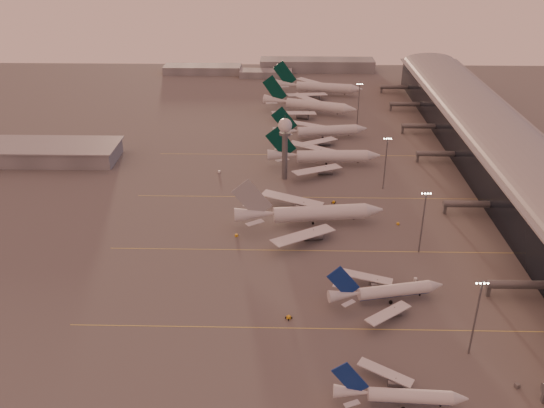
{
  "coord_description": "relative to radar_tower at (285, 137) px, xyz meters",
  "views": [
    {
      "loc": [
        4.79,
        -128.42,
        112.21
      ],
      "look_at": [
        0.04,
        78.04,
        7.62
      ],
      "focal_mm": 38.0,
      "sensor_mm": 36.0,
      "label": 1
    }
  ],
  "objects": [
    {
      "name": "gsv_tug_mid",
      "position": [
        1.67,
        -105.64,
        -20.41
      ],
      "size": [
        4.04,
        4.2,
        1.04
      ],
      "color": "gold",
      "rests_on": "ground"
    },
    {
      "name": "terminal",
      "position": [
        102.88,
        -9.91,
        -10.43
      ],
      "size": [
        57.0,
        362.0,
        23.04
      ],
      "color": "black",
      "rests_on": "ground"
    },
    {
      "name": "gsv_truck_c",
      "position": [
        -18.14,
        -54.91,
        -19.86
      ],
      "size": [
        5.16,
        4.96,
        2.13
      ],
      "color": "gold",
      "rests_on": "ground"
    },
    {
      "name": "greentail_b",
      "position": [
        19.8,
        53.86,
        -17.48
      ],
      "size": [
        53.81,
        43.14,
        19.65
      ],
      "color": "silver",
      "rests_on": "ground"
    },
    {
      "name": "mast_c",
      "position": [
        45.0,
        -10.0,
        -7.21
      ],
      "size": [
        3.6,
        0.56,
        25.0
      ],
      "color": "#5A5C62",
      "rests_on": "ground"
    },
    {
      "name": "greentail_d",
      "position": [
        22.62,
        140.96,
        -16.97
      ],
      "size": [
        61.59,
        49.32,
        22.54
      ],
      "color": "silver",
      "rests_on": "ground"
    },
    {
      "name": "gsv_truck_b",
      "position": [
        45.48,
        -84.04,
        -19.77
      ],
      "size": [
        5.98,
        2.96,
        2.31
      ],
      "color": "silver",
      "rests_on": "ground"
    },
    {
      "name": "gsv_catering_a",
      "position": [
        62.3,
        -132.9,
        -18.62
      ],
      "size": [
        6.2,
        4.75,
        4.66
      ],
      "color": "#585A5D",
      "rests_on": "ground"
    },
    {
      "name": "mast_d",
      "position": [
        43.0,
        80.0,
        -7.21
      ],
      "size": [
        3.6,
        0.56,
        25.0
      ],
      "color": "#5A5C62",
      "rests_on": "ground"
    },
    {
      "name": "widebody_white",
      "position": [
        10.37,
        -44.95,
        -17.23
      ],
      "size": [
        60.77,
        48.41,
        21.43
      ],
      "color": "silver",
      "rests_on": "ground"
    },
    {
      "name": "gsv_truck_d",
      "position": [
        -31.64,
        6.19,
        -19.71
      ],
      "size": [
        2.41,
        6.06,
        2.43
      ],
      "color": "silver",
      "rests_on": "ground"
    },
    {
      "name": "taxiway_markings",
      "position": [
        25.0,
        -64.0,
        -20.94
      ],
      "size": [
        180.0,
        185.25,
        0.02
      ],
      "color": "#F2DE55",
      "rests_on": "ground"
    },
    {
      "name": "gsv_tug_far",
      "position": [
        21.38,
        -25.57,
        -20.45
      ],
      "size": [
        3.17,
        3.92,
        0.97
      ],
      "color": "gold",
      "rests_on": "ground"
    },
    {
      "name": "radar_tower",
      "position": [
        0.0,
        0.0,
        0.0
      ],
      "size": [
        6.4,
        6.4,
        31.1
      ],
      "color": "#5A5C62",
      "rests_on": "ground"
    },
    {
      "name": "mast_a",
      "position": [
        53.0,
        -120.0,
        -7.21
      ],
      "size": [
        3.6,
        0.56,
        25.0
      ],
      "color": "#5A5C62",
      "rests_on": "ground"
    },
    {
      "name": "narrowbody_mid",
      "position": [
        33.02,
        -95.73,
        -17.82
      ],
      "size": [
        39.14,
        30.91,
        15.47
      ],
      "color": "silver",
      "rests_on": "ground"
    },
    {
      "name": "narrowbody_near",
      "position": [
        29.73,
        -140.09,
        -18.2
      ],
      "size": [
        34.76,
        27.72,
        13.58
      ],
      "color": "silver",
      "rests_on": "ground"
    },
    {
      "name": "greentail_c",
      "position": [
        15.2,
        99.82,
        -17.04
      ],
      "size": [
        58.77,
        46.7,
        22.13
      ],
      "color": "silver",
      "rests_on": "ground"
    },
    {
      "name": "mast_b",
      "position": [
        50.0,
        -65.0,
        -7.21
      ],
      "size": [
        3.6,
        0.56,
        25.0
      ],
      "color": "#5A5C62",
      "rests_on": "ground"
    },
    {
      "name": "hangar",
      "position": [
        -125.0,
        20.0,
        -16.63
      ],
      "size": [
        82.0,
        27.0,
        8.5
      ],
      "color": "slate",
      "rests_on": "ground"
    },
    {
      "name": "distant_horizon",
      "position": [
        -2.38,
        205.14,
        -17.06
      ],
      "size": [
        165.0,
        37.5,
        9.0
      ],
      "color": "slate",
      "rests_on": "ground"
    },
    {
      "name": "gsv_catering_b",
      "position": [
        46.07,
        -44.28,
        -19.16
      ],
      "size": [
        4.73,
        3.12,
        3.57
      ],
      "color": "gold",
      "rests_on": "ground"
    },
    {
      "name": "ground",
      "position": [
        -5.0,
        -120.0,
        -20.95
      ],
      "size": [
        700.0,
        700.0,
        0.0
      ],
      "primitive_type": "plane",
      "color": "#5D5A5A",
      "rests_on": "ground"
    },
    {
      "name": "greentail_a",
      "position": [
        19.64,
        16.31,
        -17.29
      ],
      "size": [
        57.08,
        46.04,
        20.72
      ],
      "color": "silver",
      "rests_on": "ground"
    }
  ]
}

